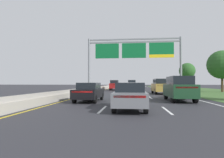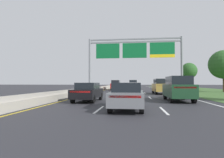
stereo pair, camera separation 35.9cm
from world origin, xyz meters
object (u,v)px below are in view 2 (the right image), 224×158
at_px(car_gold_right_lane_suv, 161,86).
at_px(roadside_tree_mid, 224,64).
at_px(overhead_sign_gantry, 134,53).
at_px(car_grey_centre_lane_sedan, 127,95).
at_px(car_red_left_lane_suv, 116,85).
at_px(car_black_left_lane_sedan, 88,92).
at_px(pickup_truck_white, 133,85).
at_px(car_darkgreen_right_lane_suv, 178,88).
at_px(roadside_tree_far, 189,71).

bearing_deg(car_gold_right_lane_suv, roadside_tree_mid, -61.66).
bearing_deg(overhead_sign_gantry, car_grey_centre_lane_sedan, -91.61).
bearing_deg(car_red_left_lane_suv, car_black_left_lane_sedan, -179.54).
relative_size(car_gold_right_lane_suv, car_red_left_lane_suv, 1.01).
xyz_separation_m(pickup_truck_white, car_grey_centre_lane_sedan, (-0.25, -31.93, -0.26)).
height_order(overhead_sign_gantry, car_red_left_lane_suv, overhead_sign_gantry).
height_order(overhead_sign_gantry, car_black_left_lane_sedan, overhead_sign_gantry).
bearing_deg(car_darkgreen_right_lane_suv, overhead_sign_gantry, 15.33).
height_order(car_darkgreen_right_lane_suv, roadside_tree_mid, roadside_tree_mid).
height_order(car_red_left_lane_suv, car_darkgreen_right_lane_suv, same).
bearing_deg(car_grey_centre_lane_sedan, car_black_left_lane_sedan, 38.92).
distance_m(overhead_sign_gantry, car_red_left_lane_suv, 12.12).
relative_size(car_grey_centre_lane_sedan, roadside_tree_mid, 0.63).
height_order(pickup_truck_white, car_gold_right_lane_suv, pickup_truck_white).
xyz_separation_m(car_gold_right_lane_suv, car_darkgreen_right_lane_suv, (0.02, -10.15, 0.00)).
height_order(car_grey_centre_lane_sedan, car_black_left_lane_sedan, same).
bearing_deg(pickup_truck_white, car_grey_centre_lane_sedan, 178.75).
distance_m(car_red_left_lane_suv, roadside_tree_mid, 20.47).
height_order(overhead_sign_gantry, roadside_tree_mid, overhead_sign_gantry).
distance_m(car_grey_centre_lane_sedan, roadside_tree_far, 40.07).
xyz_separation_m(car_grey_centre_lane_sedan, roadside_tree_far, (14.17, 37.29, 3.75)).
height_order(overhead_sign_gantry, car_darkgreen_right_lane_suv, overhead_sign_gantry).
relative_size(car_grey_centre_lane_sedan, car_darkgreen_right_lane_suv, 0.94).
xyz_separation_m(car_darkgreen_right_lane_suv, roadside_tree_mid, (11.22, 16.54, 3.52)).
bearing_deg(roadside_tree_far, roadside_tree_mid, -85.57).
distance_m(pickup_truck_white, roadside_tree_far, 15.32).
bearing_deg(car_red_left_lane_suv, overhead_sign_gantry, -158.15).
xyz_separation_m(car_black_left_lane_sedan, car_red_left_lane_suv, (-0.04, 24.80, 0.28)).
bearing_deg(car_gold_right_lane_suv, car_grey_centre_lane_sedan, 163.80).
height_order(car_grey_centre_lane_sedan, roadside_tree_far, roadside_tree_far).
relative_size(car_grey_centre_lane_sedan, car_black_left_lane_sedan, 1.00).
relative_size(car_black_left_lane_sedan, roadside_tree_far, 0.67).
bearing_deg(car_gold_right_lane_suv, roadside_tree_far, -26.04).
bearing_deg(car_gold_right_lane_suv, overhead_sign_gantry, 45.16).
distance_m(car_black_left_lane_sedan, roadside_tree_far, 37.59).
bearing_deg(pickup_truck_white, overhead_sign_gantry, -179.55).
distance_m(car_black_left_lane_sedan, car_red_left_lane_suv, 24.80).
height_order(overhead_sign_gantry, car_gold_right_lane_suv, overhead_sign_gantry).
bearing_deg(car_grey_centre_lane_sedan, roadside_tree_mid, -34.79).
distance_m(pickup_truck_white, car_darkgreen_right_lane_suv, 26.86).
xyz_separation_m(car_black_left_lane_sedan, car_darkgreen_right_lane_suv, (7.57, 1.06, 0.28)).
bearing_deg(roadside_tree_mid, roadside_tree_far, 94.43).
xyz_separation_m(pickup_truck_white, car_red_left_lane_suv, (-3.72, -2.83, 0.02)).
xyz_separation_m(pickup_truck_white, roadside_tree_mid, (15.11, -10.04, 3.54)).
height_order(pickup_truck_white, car_darkgreen_right_lane_suv, pickup_truck_white).
relative_size(car_gold_right_lane_suv, car_black_left_lane_sedan, 1.07).
bearing_deg(overhead_sign_gantry, roadside_tree_far, 53.43).
bearing_deg(car_gold_right_lane_suv, pickup_truck_white, 11.98).
distance_m(car_grey_centre_lane_sedan, car_gold_right_lane_suv, 16.04).
relative_size(overhead_sign_gantry, car_gold_right_lane_suv, 3.18).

